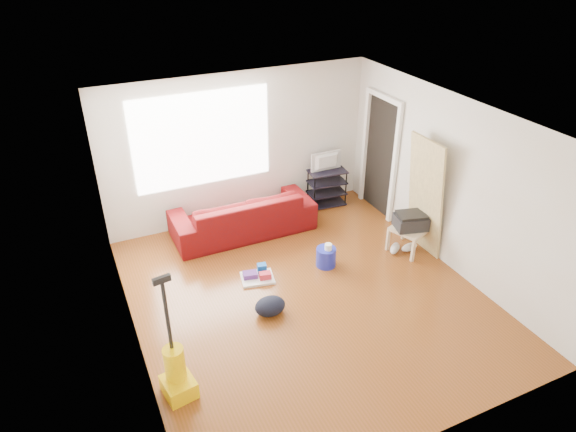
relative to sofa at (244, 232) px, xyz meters
name	(u,v)px	position (x,y,z in m)	size (l,w,h in m)	color
room	(308,210)	(0.26, -1.80, 1.25)	(4.51, 5.01, 2.51)	brown
sofa	(244,232)	(0.00, 0.00, 0.00)	(2.30, 0.90, 0.67)	#450A0F
tv_stand	(327,187)	(1.70, 0.27, 0.34)	(0.69, 0.44, 0.66)	black
tv	(328,162)	(1.70, 0.27, 0.83)	(0.58, 0.08, 0.34)	black
side_table	(409,231)	(2.13, -1.58, 0.34)	(0.64, 0.64, 0.40)	#D7BB8A
printer	(411,221)	(2.13, -1.58, 0.52)	(0.54, 0.46, 0.25)	black
bucket	(326,265)	(0.77, -1.42, 0.00)	(0.29, 0.29, 0.29)	#1F28B4
toilet_paper	(328,255)	(0.79, -1.45, 0.20)	(0.11, 0.11, 0.10)	white
cleaning_tray	(258,275)	(-0.27, -1.30, 0.05)	(0.52, 0.45, 0.17)	white
backpack	(270,313)	(-0.40, -2.06, 0.00)	(0.41, 0.33, 0.23)	black
sneakers	(402,248)	(2.03, -1.58, 0.06)	(0.54, 0.30, 0.12)	silver
vacuum	(177,373)	(-1.82, -2.84, 0.28)	(0.37, 0.40, 1.50)	#F4C400
door_panel	(418,248)	(2.31, -1.62, 0.00)	(0.04, 0.74, 1.84)	#9A8656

